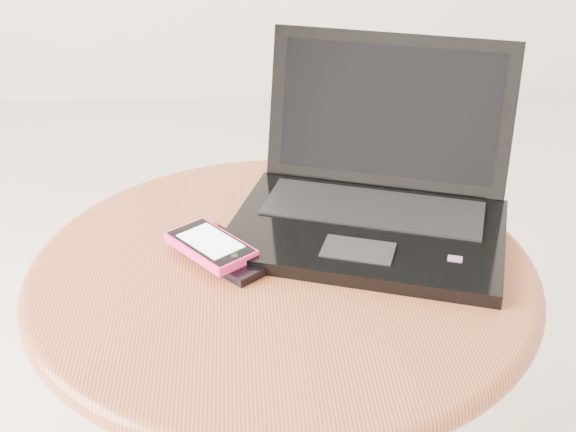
{
  "coord_description": "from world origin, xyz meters",
  "views": [
    {
      "loc": [
        -0.05,
        -0.75,
        1.0
      ],
      "look_at": [
        0.01,
        0.07,
        0.55
      ],
      "focal_mm": 49.23,
      "sensor_mm": 36.0,
      "label": 1
    }
  ],
  "objects": [
    {
      "name": "table",
      "position": [
        -0.0,
        0.06,
        0.39
      ],
      "size": [
        0.62,
        0.62,
        0.49
      ],
      "color": "#542511",
      "rests_on": "ground"
    },
    {
      "name": "phone_pink",
      "position": [
        -0.09,
        0.08,
        0.51
      ],
      "size": [
        0.12,
        0.13,
        0.01
      ],
      "color": "#FF2878",
      "rests_on": "phone_black"
    },
    {
      "name": "phone_black",
      "position": [
        -0.07,
        0.07,
        0.5
      ],
      "size": [
        0.13,
        0.14,
        0.01
      ],
      "color": "black",
      "rests_on": "table"
    },
    {
      "name": "laptop",
      "position": [
        0.12,
        0.15,
        0.53
      ],
      "size": [
        0.41,
        0.39,
        0.22
      ],
      "color": "black",
      "rests_on": "table"
    }
  ]
}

